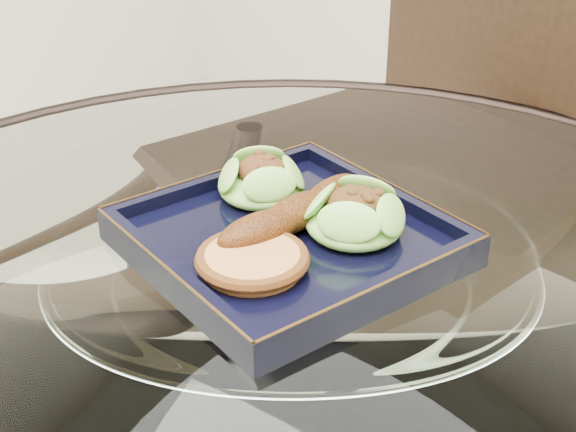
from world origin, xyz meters
The scene contains 7 objects.
dining_table centered at (0.00, 0.00, 0.60)m, with size 1.13×1.13×0.77m.
dining_chair centered at (-0.12, 0.49, 0.58)m, with size 0.56×0.56×1.04m.
navy_plate centered at (-0.04, 0.05, 0.77)m, with size 0.27×0.27×0.02m, color black.
lettuce_wrap_left centered at (-0.11, 0.10, 0.80)m, with size 0.09×0.09×0.03m, color #579D2D.
lettuce_wrap_right centered at (0.01, 0.09, 0.80)m, with size 0.09×0.09×0.03m, color #529B2D.
roasted_plantain centered at (-0.04, 0.07, 0.80)m, with size 0.18×0.04×0.03m, color #552609.
crumb_patty centered at (-0.03, -0.02, 0.79)m, with size 0.09×0.09×0.02m, color #BD7B3F.
Camera 1 is at (0.36, -0.48, 1.17)m, focal length 50.00 mm.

